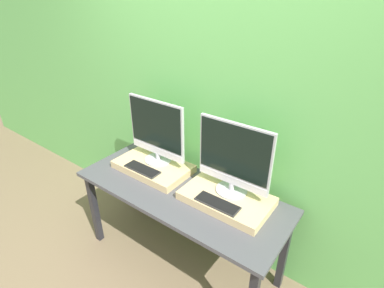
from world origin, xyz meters
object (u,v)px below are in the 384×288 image
Objects in this scene: monitor_left at (156,131)px; keyboard_right at (217,203)px; monitor_right at (234,158)px; keyboard_left at (142,169)px.

monitor_left reaches higher than keyboard_right.
keyboard_right is (0.00, -0.18, -0.26)m from monitor_right.
keyboard_left and keyboard_right have the same top height.
keyboard_right is (0.68, 0.00, 0.00)m from keyboard_left.
monitor_left is 0.68m from monitor_right.
monitor_left is 1.75× the size of keyboard_left.
keyboard_right is at bearing -90.00° from monitor_right.
monitor_left is 1.75× the size of keyboard_right.
monitor_right is (0.68, 0.00, 0.00)m from monitor_left.
monitor_left reaches higher than keyboard_left.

